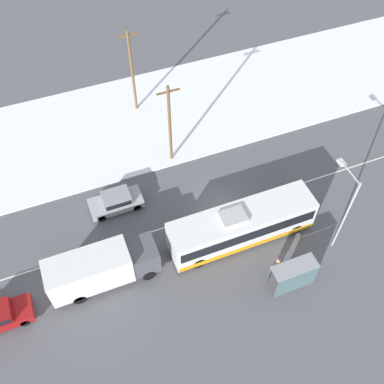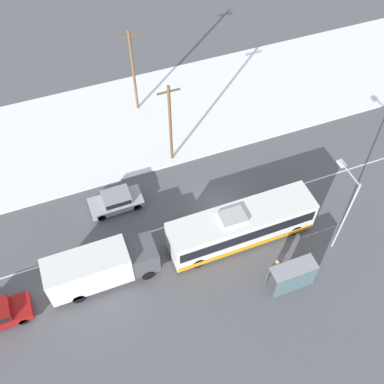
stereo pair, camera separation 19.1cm
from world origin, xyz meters
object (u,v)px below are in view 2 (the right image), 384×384
Objects in this scene: box_truck at (100,267)px; sedan_car at (116,200)px; bus_shelter at (295,276)px; utility_pole_roadside at (170,124)px; utility_pole_snowlot at (133,71)px; pedestrian_at_stop at (276,266)px; city_bus at (241,226)px; streetlamp at (345,204)px.

box_truck is 6.34m from sedan_car.
utility_pole_roadside is at bearing 104.31° from bus_shelter.
sedan_car is 14.46m from bus_shelter.
utility_pole_roadside is 0.94× the size of utility_pole_snowlot.
sedan_car is 7.34m from utility_pole_roadside.
box_truck reaches higher than pedestrian_at_stop.
bus_shelter is (1.56, -5.00, 0.12)m from city_bus.
utility_pole_snowlot is (-4.53, 21.48, 2.64)m from bus_shelter.
city_bus reaches higher than box_truck.
city_bus is at bearing 106.20° from pedestrian_at_stop.
bus_shelter is at bearing -23.87° from box_truck.
utility_pole_roadside is at bearing 103.63° from pedestrian_at_stop.
streetlamp reaches higher than city_bus.
sedan_car is at bearing 148.01° from streetlamp.
streetlamp is (13.84, -8.65, 3.72)m from sedan_car.
streetlamp is (6.06, -2.64, 2.98)m from city_bus.
bus_shelter reaches higher than pedestrian_at_stop.
city_bus is 5.93× the size of pedestrian_at_stop.
utility_pole_snowlot is at bearing 97.07° from utility_pole_roadside.
box_truck is 4.14× the size of pedestrian_at_stop.
utility_pole_roadside is at bearing 47.64° from box_truck.
box_truck reaches higher than sedan_car.
streetlamp is at bearing 148.01° from sedan_car.
utility_pole_snowlot is (-4.02, 20.08, 3.21)m from pedestrian_at_stop.
box_truck is 0.97× the size of utility_pole_roadside.
sedan_car is at bearing 66.23° from box_truck.
streetlamp is 21.15m from utility_pole_snowlot.
bus_shelter is (0.52, -1.40, 0.57)m from pedestrian_at_stop.
streetlamp is at bearing 27.63° from bus_shelter.
utility_pole_snowlot is at bearing 65.66° from box_truck.
utility_pole_roadside is (-2.08, 9.29, 2.49)m from city_bus.
city_bus is at bearing -77.38° from utility_pole_roadside.
utility_pole_snowlot is at bearing 115.28° from streetlamp.
utility_pole_snowlot reaches higher than box_truck.
pedestrian_at_stop is at bearing 132.60° from sedan_car.
streetlamp is (5.02, 0.95, 3.43)m from pedestrian_at_stop.
box_truck is 12.99m from bus_shelter.
utility_pole_snowlot is (4.81, 10.48, 3.51)m from sedan_car.
box_truck is 0.91× the size of utility_pole_snowlot.
sedan_car is 16.74m from streetlamp.
bus_shelter is (9.35, -11.00, 0.86)m from sedan_car.
box_truck is at bearing -114.34° from utility_pole_snowlot.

